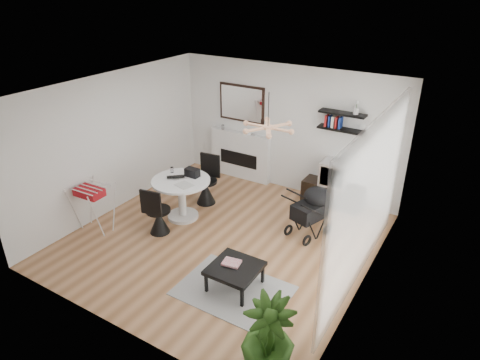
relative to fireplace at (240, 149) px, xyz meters
The scene contains 25 objects.
floor 2.75m from the fireplace, 65.59° to the right, with size 5.00×5.00×0.00m, color brown.
ceiling 3.34m from the fireplace, 65.59° to the right, with size 5.00×5.00×0.00m, color white.
wall_back 1.29m from the fireplace, ahead, with size 5.00×5.00×0.00m, color white.
wall_left 2.88m from the fireplace, 120.01° to the right, with size 5.00×5.00×0.00m, color white.
wall_right 4.39m from the fireplace, 33.95° to the right, with size 5.00×5.00×0.00m, color white.
sheer_curtain 4.20m from the fireplace, 32.43° to the right, with size 0.04×3.60×2.60m, color white.
fireplace is the anchor object (origin of this frame).
shelf_lower 2.48m from the fireplace, ahead, with size 0.90×0.25×0.04m, color black.
shelf_upper 2.62m from the fireplace, ahead, with size 0.90×0.25×0.04m, color black.
pendant_lamp 3.15m from the fireplace, 49.71° to the right, with size 0.90×0.90×0.10m, color tan, non-canonical shape.
tv_console 2.36m from the fireplace, ahead, with size 1.23×0.43×0.46m, color black.
crt_tv 2.34m from the fireplace, ahead, with size 0.56×0.49×0.49m.
dining_table 2.18m from the fireplace, 89.66° to the right, with size 1.11×1.11×0.81m.
laptop 2.20m from the fireplace, 92.48° to the right, with size 0.33×0.22×0.03m, color black.
black_bag 1.95m from the fireplace, 86.88° to the right, with size 0.27×0.16×0.16m, color black.
newspaper 2.33m from the fireplace, 84.81° to the right, with size 0.30×0.25×0.01m, color silver.
drinking_glass 2.03m from the fireplace, 99.77° to the right, with size 0.06×0.06×0.11m, color white.
chair_far 1.48m from the fireplace, 88.05° to the right, with size 0.48×0.50×1.01m.
chair_near 2.86m from the fireplace, 90.31° to the right, with size 0.46×0.48×0.94m.
drying_rack 3.53m from the fireplace, 107.84° to the right, with size 0.62×0.58×0.90m.
stroller 2.76m from the fireplace, 30.80° to the right, with size 0.72×0.90×1.00m.
rug 4.09m from the fireplace, 60.10° to the right, with size 1.63×1.18×0.01m, color gray.
coffee_table 3.96m from the fireplace, 59.80° to the right, with size 0.73×0.73×0.37m.
magazines 3.88m from the fireplace, 60.56° to the right, with size 0.26×0.20×0.04m, color #BD2F41.
potted_plant 5.51m from the fireplace, 55.33° to the right, with size 0.62×0.62×1.11m, color #2A5418.
Camera 1 is at (3.64, -5.34, 4.31)m, focal length 32.00 mm.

